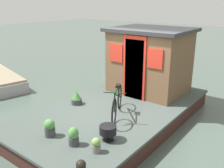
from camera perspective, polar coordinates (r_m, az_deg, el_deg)
The scene contains 10 objects.
ground_plane at distance 6.90m, azimuth 1.02°, elevation -8.72°, with size 60.00×60.00×0.00m, color #47564C.
houseboat_deck at distance 6.80m, azimuth 1.03°, elevation -7.01°, with size 5.62×3.02×0.45m.
houseboat_cabin at distance 7.77m, azimuth 8.60°, elevation 5.44°, with size 1.94×2.31×1.93m.
bicycle at distance 6.07m, azimuth 1.15°, elevation -4.19°, with size 1.42×0.82×0.77m.
potted_plant_geranium at distance 4.79m, azimuth -3.63°, elevation -13.67°, with size 0.17×0.17×0.29m.
potted_plant_succulent at distance 6.90m, azimuth -8.06°, elevation -3.24°, with size 0.29×0.29×0.35m.
potted_plant_ivy at distance 5.03m, azimuth -8.74°, elevation -11.70°, with size 0.21×0.21×0.38m.
potted_plant_basil at distance 5.42m, azimuth -13.98°, elevation -9.62°, with size 0.23×0.23×0.38m.
charcoal_grill at distance 5.12m, azimuth -0.93°, elevation -10.49°, with size 0.35×0.35×0.32m.
mooring_bollard at distance 4.30m, azimuth -7.05°, elevation -18.22°, with size 0.17×0.17×0.26m.
Camera 1 is at (-4.95, -3.64, 3.14)m, focal length 40.23 mm.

